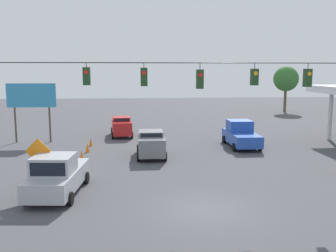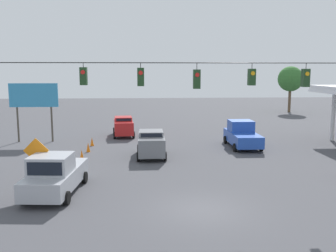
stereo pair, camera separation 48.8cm
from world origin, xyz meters
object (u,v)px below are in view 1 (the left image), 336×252
(traffic_cone_second, at_px, (72,165))
(work_zone_sign, at_px, (38,155))
(pickup_truck_silver_parked_shoulder, at_px, (57,176))
(tree_horizon_left, at_px, (286,79))
(traffic_cone_third, at_px, (82,155))
(traffic_cone_fifth, at_px, (91,142))
(roadside_billboard, at_px, (31,99))
(sedan_red_withflow_far, at_px, (122,126))
(sedan_grey_withflow_mid, at_px, (151,143))
(traffic_cone_nearest, at_px, (68,177))
(overhead_signal_span, at_px, (200,102))
(pickup_truck_blue_oncoming_far, at_px, (241,135))
(traffic_cone_fourth, at_px, (87,148))

(traffic_cone_second, height_order, work_zone_sign, work_zone_sign)
(pickup_truck_silver_parked_shoulder, distance_m, tree_horizon_left, 45.06)
(tree_horizon_left, bearing_deg, traffic_cone_third, 47.80)
(pickup_truck_silver_parked_shoulder, relative_size, traffic_cone_fifth, 7.41)
(roadside_billboard, relative_size, work_zone_sign, 1.80)
(sedan_red_withflow_far, relative_size, sedan_grey_withflow_mid, 1.02)
(sedan_red_withflow_far, height_order, tree_horizon_left, tree_horizon_left)
(sedan_grey_withflow_mid, distance_m, traffic_cone_nearest, 7.81)
(overhead_signal_span, xyz_separation_m, pickup_truck_blue_oncoming_far, (-5.49, -11.85, -3.70))
(sedan_red_withflow_far, bearing_deg, overhead_signal_span, 104.25)
(traffic_cone_fourth, height_order, tree_horizon_left, tree_horizon_left)
(pickup_truck_silver_parked_shoulder, distance_m, traffic_cone_second, 4.52)
(tree_horizon_left, bearing_deg, overhead_signal_span, 62.32)
(work_zone_sign, bearing_deg, tree_horizon_left, -127.26)
(pickup_truck_blue_oncoming_far, distance_m, traffic_cone_fifth, 12.40)
(overhead_signal_span, relative_size, roadside_billboard, 3.96)
(sedan_grey_withflow_mid, height_order, pickup_truck_silver_parked_shoulder, pickup_truck_silver_parked_shoulder)
(pickup_truck_silver_parked_shoulder, relative_size, traffic_cone_nearest, 7.41)
(pickup_truck_blue_oncoming_far, bearing_deg, traffic_cone_second, 27.73)
(traffic_cone_third, distance_m, roadside_billboard, 9.50)
(sedan_grey_withflow_mid, height_order, pickup_truck_blue_oncoming_far, pickup_truck_blue_oncoming_far)
(work_zone_sign, bearing_deg, sedan_red_withflow_far, -101.92)
(traffic_cone_nearest, bearing_deg, sedan_grey_withflow_mid, -128.62)
(sedan_red_withflow_far, distance_m, work_zone_sign, 17.02)
(pickup_truck_blue_oncoming_far, bearing_deg, traffic_cone_nearest, 36.64)
(traffic_cone_second, height_order, traffic_cone_third, same)
(pickup_truck_blue_oncoming_far, bearing_deg, traffic_cone_third, 17.25)
(traffic_cone_nearest, bearing_deg, traffic_cone_fourth, -90.41)
(tree_horizon_left, bearing_deg, pickup_truck_silver_parked_shoulder, 53.87)
(traffic_cone_third, relative_size, work_zone_sign, 0.26)
(sedan_red_withflow_far, xyz_separation_m, pickup_truck_silver_parked_shoulder, (2.57, 16.85, 0.01))
(traffic_cone_fifth, bearing_deg, traffic_cone_second, 88.36)
(traffic_cone_third, xyz_separation_m, work_zone_sign, (1.10, 7.01, 1.62))
(traffic_cone_third, height_order, work_zone_sign, work_zone_sign)
(sedan_red_withflow_far, bearing_deg, sedan_grey_withflow_mid, 105.43)
(sedan_red_withflow_far, height_order, traffic_cone_fourth, sedan_red_withflow_far)
(traffic_cone_second, distance_m, traffic_cone_third, 2.76)
(traffic_cone_fourth, bearing_deg, traffic_cone_second, 87.38)
(traffic_cone_second, relative_size, tree_horizon_left, 0.11)
(sedan_red_withflow_far, xyz_separation_m, traffic_cone_third, (2.41, 9.61, -0.61))
(pickup_truck_blue_oncoming_far, distance_m, tree_horizon_left, 29.05)
(pickup_truck_silver_parked_shoulder, height_order, traffic_cone_nearest, pickup_truck_silver_parked_shoulder)
(overhead_signal_span, bearing_deg, traffic_cone_nearest, -21.10)
(traffic_cone_second, bearing_deg, traffic_cone_nearest, 94.18)
(overhead_signal_span, xyz_separation_m, sedan_grey_withflow_mid, (2.02, -8.74, -3.67))
(traffic_cone_fifth, bearing_deg, sedan_grey_withflow_mid, 138.34)
(overhead_signal_span, distance_m, tree_horizon_left, 41.81)
(sedan_grey_withflow_mid, xyz_separation_m, traffic_cone_second, (5.05, 3.48, -0.63))
(pickup_truck_silver_parked_shoulder, bearing_deg, pickup_truck_blue_oncoming_far, -138.51)
(sedan_red_withflow_far, xyz_separation_m, work_zone_sign, (3.51, 16.63, 1.02))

